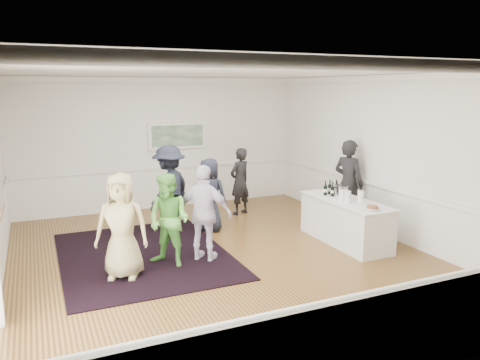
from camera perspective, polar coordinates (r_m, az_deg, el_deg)
name	(u,v)px	position (r m, az deg, el deg)	size (l,w,h in m)	color
floor	(222,258)	(8.33, -2.18, -9.49)	(8.00, 8.00, 0.00)	brown
ceiling	(221,71)	(7.80, -2.35, 13.09)	(7.00, 8.00, 0.02)	white
wall_right	(385,156)	(9.75, 17.24, 2.77)	(0.02, 8.00, 3.20)	white
wall_back	(161,143)	(11.68, -9.58, 4.42)	(7.00, 0.02, 3.20)	white
wall_front	(382,235)	(4.54, 16.94, -6.39)	(7.00, 0.02, 3.20)	white
wainscoting	(222,231)	(8.17, -2.20, -6.20)	(7.00, 8.00, 1.00)	white
landscape_painting	(177,136)	(11.72, -7.64, 5.38)	(1.44, 0.06, 0.66)	white
area_rug	(144,255)	(8.63, -11.67, -8.90)	(2.83, 3.72, 0.02)	black
serving_table	(345,221)	(9.23, 12.71, -4.91)	(0.80, 2.08, 0.84)	silver
bartender	(348,183)	(10.23, 13.08, -0.41)	(0.68, 0.45, 1.88)	black
guest_tan	(122,226)	(7.49, -14.23, -5.44)	(0.82, 0.53, 1.68)	tan
guest_green	(169,220)	(7.86, -8.65, -4.86)	(0.76, 0.59, 1.57)	#63BD4B
guest_lilac	(205,213)	(8.01, -4.32, -4.08)	(0.98, 0.41, 1.67)	silver
guest_dark_a	(170,189)	(9.63, -8.59, -1.14)	(1.17, 0.67, 1.81)	#1B1F2D
guest_dark_b	(240,181)	(10.97, -0.02, -0.16)	(0.57, 0.38, 1.57)	black
guest_navy	(209,195)	(9.70, -3.76, -1.82)	(0.75, 0.49, 1.53)	#1B1F2D
wine_bottles	(332,187)	(9.46, 11.18, -0.89)	(0.35, 0.27, 0.31)	black
juice_pitchers	(350,196)	(8.94, 13.28, -1.91)	(0.38, 0.32, 0.24)	#59A53A
ice_bucket	(341,192)	(9.24, 12.26, -1.47)	(0.26, 0.26, 0.24)	silver
nut_bowl	(372,208)	(8.48, 15.81, -3.30)	(0.24, 0.24, 0.08)	white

